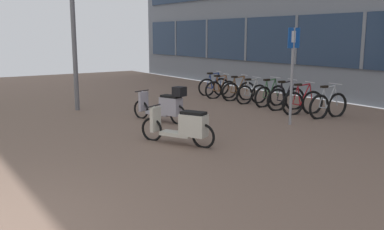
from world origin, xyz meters
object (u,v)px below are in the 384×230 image
at_px(bicycle_rack_01, 303,103).
at_px(scooter_near, 184,126).
at_px(parking_sign, 292,66).
at_px(bicycle_rack_04, 252,94).
at_px(bicycle_rack_06, 221,89).
at_px(bicycle_rack_02, 286,99).
at_px(bicycle_rack_05, 239,91).
at_px(bicycle_rack_00, 328,105).
at_px(scooter_mid, 166,105).
at_px(bicycle_rack_07, 214,87).
at_px(bicycle_rack_03, 270,96).

xyz_separation_m(bicycle_rack_01, scooter_near, (-4.77, -1.01, 0.05)).
distance_m(scooter_near, parking_sign, 3.57).
bearing_deg(parking_sign, bicycle_rack_01, 30.74).
xyz_separation_m(bicycle_rack_04, scooter_near, (-4.88, -3.32, 0.07)).
distance_m(bicycle_rack_06, parking_sign, 5.02).
height_order(bicycle_rack_02, bicycle_rack_05, bicycle_rack_02).
bearing_deg(bicycle_rack_01, bicycle_rack_06, 89.85).
distance_m(bicycle_rack_00, bicycle_rack_06, 4.62).
relative_size(bicycle_rack_01, bicycle_rack_05, 1.02).
distance_m(bicycle_rack_05, parking_sign, 4.37).
bearing_deg(scooter_mid, bicycle_rack_07, 39.19).
bearing_deg(bicycle_rack_03, bicycle_rack_06, 95.05).
distance_m(bicycle_rack_04, parking_sign, 3.67).
relative_size(bicycle_rack_03, bicycle_rack_04, 1.07).
relative_size(bicycle_rack_03, bicycle_rack_07, 1.06).
bearing_deg(scooter_near, scooter_mid, 68.23).
distance_m(bicycle_rack_04, bicycle_rack_06, 1.54).
relative_size(bicycle_rack_05, bicycle_rack_07, 1.03).
xyz_separation_m(bicycle_rack_00, bicycle_rack_04, (-0.06, 3.08, -0.02)).
bearing_deg(bicycle_rack_01, bicycle_rack_04, 87.32).
distance_m(bicycle_rack_00, parking_sign, 1.95).
relative_size(bicycle_rack_01, bicycle_rack_07, 1.05).
bearing_deg(bicycle_rack_07, bicycle_rack_02, -92.15).
xyz_separation_m(bicycle_rack_00, scooter_mid, (-4.04, 2.01, 0.10)).
relative_size(bicycle_rack_05, bicycle_rack_06, 1.04).
distance_m(bicycle_rack_04, scooter_mid, 4.12).
xyz_separation_m(bicycle_rack_00, bicycle_rack_05, (0.02, 3.85, -0.01)).
distance_m(bicycle_rack_03, parking_sign, 3.09).
relative_size(bicycle_rack_01, bicycle_rack_02, 1.01).
distance_m(bicycle_rack_00, bicycle_rack_02, 1.54).
bearing_deg(bicycle_rack_06, bicycle_rack_07, 71.72).
bearing_deg(bicycle_rack_06, bicycle_rack_00, -88.01).
height_order(bicycle_rack_06, bicycle_rack_07, bicycle_rack_07).
distance_m(bicycle_rack_03, scooter_mid, 4.10).
relative_size(bicycle_rack_00, bicycle_rack_05, 1.06).
height_order(bicycle_rack_00, bicycle_rack_04, bicycle_rack_00).
bearing_deg(bicycle_rack_05, scooter_near, -140.55).
bearing_deg(bicycle_rack_02, bicycle_rack_07, 87.85).
xyz_separation_m(bicycle_rack_00, bicycle_rack_02, (-0.05, 1.54, -0.00)).
bearing_deg(bicycle_rack_03, bicycle_rack_07, 89.07).
height_order(bicycle_rack_00, parking_sign, parking_sign).
distance_m(bicycle_rack_04, scooter_near, 5.90).
height_order(bicycle_rack_02, scooter_mid, scooter_mid).
height_order(bicycle_rack_03, bicycle_rack_07, bicycle_rack_03).
height_order(bicycle_rack_02, bicycle_rack_06, bicycle_rack_02).
bearing_deg(bicycle_rack_02, parking_sign, -133.38).
bearing_deg(bicycle_rack_04, bicycle_rack_07, 86.14).
xyz_separation_m(scooter_near, parking_sign, (3.39, 0.19, 1.12)).
relative_size(bicycle_rack_04, scooter_mid, 0.71).
relative_size(bicycle_rack_03, bicycle_rack_05, 1.02).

